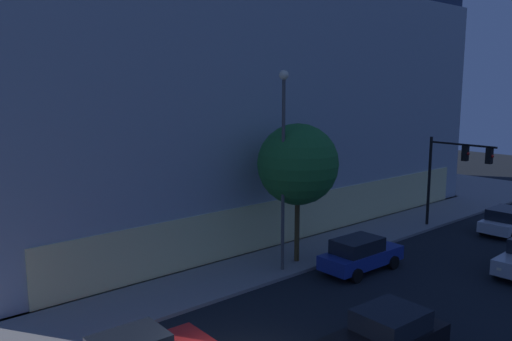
{
  "coord_description": "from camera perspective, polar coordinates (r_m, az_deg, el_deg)",
  "views": [
    {
      "loc": [
        -8.59,
        -10.89,
        8.75
      ],
      "look_at": [
        5.92,
        5.88,
        5.15
      ],
      "focal_mm": 35.98,
      "sensor_mm": 36.0,
      "label": 1
    }
  ],
  "objects": [
    {
      "name": "sidewalk_tree",
      "position": [
        25.05,
        4.68,
        0.68
      ],
      "size": [
        3.99,
        3.99,
        6.89
      ],
      "color": "#483A1E",
      "rests_on": "sidewalk_corner"
    },
    {
      "name": "car_blue",
      "position": [
        25.39,
        11.51,
        -9.08
      ],
      "size": [
        4.51,
        2.02,
        1.67
      ],
      "color": "navy",
      "rests_on": "ground"
    },
    {
      "name": "car_black",
      "position": [
        17.7,
        14.19,
        -17.54
      ],
      "size": [
        4.53,
        2.35,
        1.72
      ],
      "color": "black",
      "rests_on": "ground"
    },
    {
      "name": "street_lamp_sidewalk",
      "position": [
        23.65,
        3.05,
        2.31
      ],
      "size": [
        0.44,
        0.44,
        9.37
      ],
      "color": "#4B4B4B",
      "rests_on": "sidewalk_corner"
    },
    {
      "name": "traffic_light_far_corner",
      "position": [
        32.93,
        21.19,
        0.6
      ],
      "size": [
        0.41,
        4.23,
        5.58
      ],
      "color": "black",
      "rests_on": "sidewalk_corner"
    },
    {
      "name": "car_white",
      "position": [
        34.62,
        26.12,
        -5.01
      ],
      "size": [
        4.46,
        2.13,
        1.58
      ],
      "color": "silver",
      "rests_on": "ground"
    },
    {
      "name": "modern_building",
      "position": [
        37.69,
        -6.83,
        9.45
      ],
      "size": [
        34.92,
        22.97,
        18.04
      ],
      "color": "#4C4C51",
      "rests_on": "ground"
    }
  ]
}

